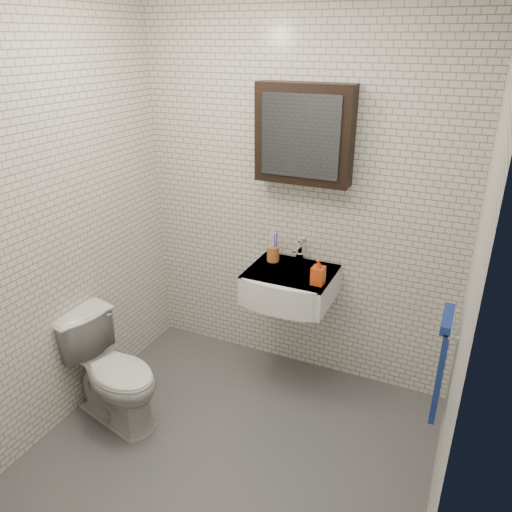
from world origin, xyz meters
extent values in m
cube|color=#4D5055|center=(0.00, 0.00, 0.01)|extent=(2.20, 2.00, 0.01)
cube|color=silver|center=(0.00, 1.00, 1.25)|extent=(2.20, 0.02, 2.50)
cube|color=silver|center=(0.00, -1.00, 1.25)|extent=(2.20, 0.02, 2.50)
cube|color=silver|center=(-1.10, 0.00, 1.25)|extent=(0.02, 2.00, 2.50)
cube|color=silver|center=(1.10, 0.00, 1.25)|extent=(0.02, 2.00, 2.50)
cube|color=white|center=(0.05, 0.78, 0.75)|extent=(0.55, 0.45, 0.20)
cylinder|color=silver|center=(0.05, 0.80, 0.84)|extent=(0.31, 0.31, 0.02)
cylinder|color=silver|center=(0.05, 0.80, 0.85)|extent=(0.04, 0.04, 0.01)
cube|color=white|center=(0.05, 0.78, 0.84)|extent=(0.55, 0.45, 0.01)
cylinder|color=silver|center=(0.05, 0.94, 0.88)|extent=(0.06, 0.06, 0.06)
cylinder|color=silver|center=(0.05, 0.94, 0.94)|extent=(0.03, 0.03, 0.08)
cylinder|color=silver|center=(0.05, 0.88, 0.97)|extent=(0.02, 0.12, 0.02)
cube|color=silver|center=(0.05, 0.97, 0.99)|extent=(0.02, 0.09, 0.01)
cube|color=black|center=(0.05, 0.93, 1.70)|extent=(0.60, 0.14, 0.60)
cube|color=#3F444C|center=(0.05, 0.85, 1.70)|extent=(0.49, 0.01, 0.49)
cylinder|color=silver|center=(1.06, 0.35, 0.95)|extent=(0.02, 0.30, 0.02)
cylinder|color=silver|center=(1.08, 0.48, 0.95)|extent=(0.04, 0.02, 0.02)
cylinder|color=silver|center=(1.08, 0.22, 0.95)|extent=(0.04, 0.02, 0.02)
cube|color=navy|center=(1.05, 0.35, 0.68)|extent=(0.03, 0.26, 0.54)
cube|color=navy|center=(1.04, 0.35, 0.96)|extent=(0.05, 0.26, 0.05)
cylinder|color=#A66029|center=(-0.12, 0.87, 0.90)|extent=(0.10, 0.10, 0.10)
cylinder|color=white|center=(-0.13, 0.86, 0.97)|extent=(0.02, 0.03, 0.20)
cylinder|color=#3C46C1|center=(-0.11, 0.86, 0.96)|extent=(0.02, 0.02, 0.18)
cylinder|color=white|center=(-0.12, 0.89, 0.98)|extent=(0.02, 0.04, 0.21)
cylinder|color=#3C46C1|center=(-0.10, 0.88, 0.96)|extent=(0.03, 0.04, 0.19)
imported|color=orange|center=(0.27, 0.67, 0.94)|extent=(0.08, 0.08, 0.17)
imported|color=silver|center=(-0.80, -0.04, 0.35)|extent=(0.75, 0.53, 0.69)
camera|label=1|loc=(1.05, -1.98, 2.25)|focal=35.00mm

